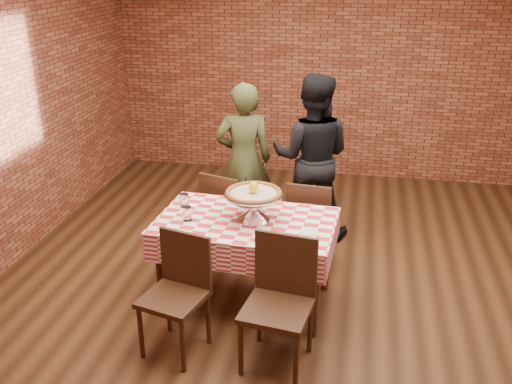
% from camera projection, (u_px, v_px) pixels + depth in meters
% --- Properties ---
extents(ground, '(6.00, 6.00, 0.00)m').
position_uv_depth(ground, '(301.00, 295.00, 4.89)').
color(ground, black).
rests_on(ground, ground).
extents(back_wall, '(5.50, 0.00, 5.50)m').
position_uv_depth(back_wall, '(333.00, 64.00, 7.04)').
color(back_wall, brown).
rests_on(back_wall, ground).
extents(table, '(1.45, 0.92, 0.75)m').
position_uv_depth(table, '(246.00, 262.00, 4.67)').
color(table, '#3E2416').
rests_on(table, ground).
extents(tablecloth, '(1.48, 0.96, 0.24)m').
position_uv_depth(tablecloth, '(246.00, 234.00, 4.57)').
color(tablecloth, red).
rests_on(tablecloth, table).
extents(pizza_stand, '(0.50, 0.50, 0.21)m').
position_uv_depth(pizza_stand, '(254.00, 207.00, 4.50)').
color(pizza_stand, silver).
rests_on(pizza_stand, tablecloth).
extents(pizza, '(0.47, 0.47, 0.03)m').
position_uv_depth(pizza, '(254.00, 194.00, 4.46)').
color(pizza, beige).
rests_on(pizza, pizza_stand).
extents(lemon, '(0.08, 0.08, 0.10)m').
position_uv_depth(lemon, '(254.00, 187.00, 4.44)').
color(lemon, yellow).
rests_on(lemon, pizza).
extents(water_glass_left, '(0.08, 0.08, 0.11)m').
position_uv_depth(water_glass_left, '(187.00, 214.00, 4.50)').
color(water_glass_left, white).
rests_on(water_glass_left, tablecloth).
extents(water_glass_right, '(0.08, 0.08, 0.11)m').
position_uv_depth(water_glass_right, '(184.00, 200.00, 4.74)').
color(water_glass_right, white).
rests_on(water_glass_right, tablecloth).
extents(side_plate, '(0.15, 0.15, 0.01)m').
position_uv_depth(side_plate, '(309.00, 232.00, 4.32)').
color(side_plate, white).
rests_on(side_plate, tablecloth).
extents(sweetener_packet_a, '(0.06, 0.06, 0.00)m').
position_uv_depth(sweetener_packet_a, '(314.00, 239.00, 4.22)').
color(sweetener_packet_a, white).
rests_on(sweetener_packet_a, tablecloth).
extents(sweetener_packet_b, '(0.06, 0.05, 0.00)m').
position_uv_depth(sweetener_packet_b, '(319.00, 235.00, 4.28)').
color(sweetener_packet_b, white).
rests_on(sweetener_packet_b, tablecloth).
extents(condiment_caddy, '(0.11, 0.10, 0.14)m').
position_uv_depth(condiment_caddy, '(256.00, 199.00, 4.74)').
color(condiment_caddy, silver).
rests_on(condiment_caddy, tablecloth).
extents(chair_near_left, '(0.50, 0.50, 0.89)m').
position_uv_depth(chair_near_left, '(173.00, 299.00, 4.04)').
color(chair_near_left, '#3E2416').
rests_on(chair_near_left, ground).
extents(chair_near_right, '(0.51, 0.51, 0.94)m').
position_uv_depth(chair_near_right, '(277.00, 308.00, 3.90)').
color(chair_near_right, '#3E2416').
rests_on(chair_near_right, ground).
extents(chair_far_left, '(0.51, 0.51, 0.88)m').
position_uv_depth(chair_far_left, '(230.00, 214.00, 5.38)').
color(chair_far_left, '#3E2416').
rests_on(chair_far_left, ground).
extents(chair_far_right, '(0.43, 0.43, 0.88)m').
position_uv_depth(chair_far_right, '(311.00, 223.00, 5.21)').
color(chair_far_right, '#3E2416').
rests_on(chair_far_right, ground).
extents(diner_olive, '(0.66, 0.53, 1.59)m').
position_uv_depth(diner_olive, '(244.00, 160.00, 5.74)').
color(diner_olive, '#3D4523').
rests_on(diner_olive, ground).
extents(diner_black, '(0.83, 0.66, 1.68)m').
position_uv_depth(diner_black, '(312.00, 157.00, 5.67)').
color(diner_black, black).
rests_on(diner_black, ground).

